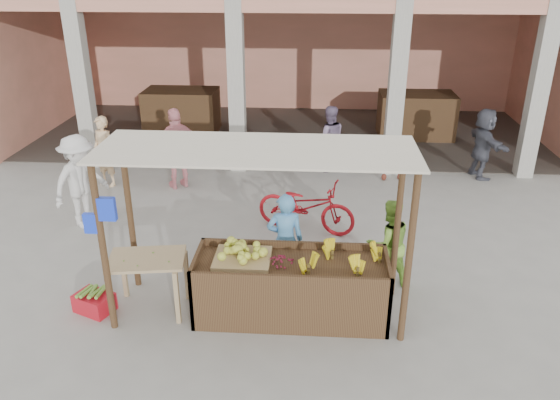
# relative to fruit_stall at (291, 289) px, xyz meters

# --- Properties ---
(ground) EXTENTS (60.00, 60.00, 0.00)m
(ground) POSITION_rel_fruit_stall_xyz_m (-0.50, 0.00, -0.40)
(ground) COLOR gray
(ground) RESTS_ON ground
(market_building) EXTENTS (14.40, 6.40, 4.20)m
(market_building) POSITION_rel_fruit_stall_xyz_m (-0.45, 8.93, 2.30)
(market_building) COLOR #EB957B
(market_building) RESTS_ON ground
(fruit_stall) EXTENTS (2.60, 0.95, 0.80)m
(fruit_stall) POSITION_rel_fruit_stall_xyz_m (0.00, 0.00, 0.00)
(fruit_stall) COLOR #523A21
(fruit_stall) RESTS_ON ground
(stall_awning) EXTENTS (4.09, 1.35, 2.39)m
(stall_awning) POSITION_rel_fruit_stall_xyz_m (-0.51, 0.06, 1.58)
(stall_awning) COLOR #523A21
(stall_awning) RESTS_ON ground
(banana_heap) EXTENTS (1.09, 0.59, 0.20)m
(banana_heap) POSITION_rel_fruit_stall_xyz_m (0.67, -0.01, 0.50)
(banana_heap) COLOR yellow
(banana_heap) RESTS_ON fruit_stall
(melon_tray) EXTENTS (0.76, 0.65, 0.20)m
(melon_tray) POSITION_rel_fruit_stall_xyz_m (-0.66, 0.05, 0.49)
(melon_tray) COLOR tan
(melon_tray) RESTS_ON fruit_stall
(berry_heap) EXTENTS (0.40, 0.32, 0.13)m
(berry_heap) POSITION_rel_fruit_stall_xyz_m (-0.15, -0.00, 0.46)
(berry_heap) COLOR maroon
(berry_heap) RESTS_ON fruit_stall
(side_table) EXTENTS (1.11, 0.82, 0.82)m
(side_table) POSITION_rel_fruit_stall_xyz_m (-1.96, -0.01, 0.28)
(side_table) COLOR tan
(side_table) RESTS_ON ground
(papaya_pile) EXTENTS (0.77, 0.44, 0.22)m
(papaya_pile) POSITION_rel_fruit_stall_xyz_m (-1.96, -0.01, 0.53)
(papaya_pile) COLOR #47902F
(papaya_pile) RESTS_ON side_table
(red_crate) EXTENTS (0.61, 0.54, 0.26)m
(red_crate) POSITION_rel_fruit_stall_xyz_m (-2.75, -0.10, -0.27)
(red_crate) COLOR red
(red_crate) RESTS_ON ground
(plantain_bundle) EXTENTS (0.41, 0.29, 0.08)m
(plantain_bundle) POSITION_rel_fruit_stall_xyz_m (-2.75, -0.10, -0.10)
(plantain_bundle) COLOR olive
(plantain_bundle) RESTS_ON red_crate
(produce_sacks) EXTENTS (0.80, 0.50, 0.61)m
(produce_sacks) POSITION_rel_fruit_stall_xyz_m (2.00, 5.15, -0.10)
(produce_sacks) COLOR maroon
(produce_sacks) RESTS_ON ground
(vendor_blue) EXTENTS (0.64, 0.51, 1.59)m
(vendor_blue) POSITION_rel_fruit_stall_xyz_m (-0.13, 0.76, 0.39)
(vendor_blue) COLOR #549CD8
(vendor_blue) RESTS_ON ground
(vendor_green) EXTENTS (0.79, 0.60, 1.46)m
(vendor_green) POSITION_rel_fruit_stall_xyz_m (1.39, 0.86, 0.33)
(vendor_green) COLOR #7EB33B
(vendor_green) RESTS_ON ground
(motorcycle) EXTENTS (1.18, 2.01, 0.99)m
(motorcycle) POSITION_rel_fruit_stall_xyz_m (0.14, 2.59, 0.10)
(motorcycle) COLOR #A3121A
(motorcycle) RESTS_ON ground
(shopper_a) EXTENTS (1.12, 1.33, 1.86)m
(shopper_a) POSITION_rel_fruit_stall_xyz_m (-3.93, 2.53, 0.53)
(shopper_a) COLOR silver
(shopper_a) RESTS_ON ground
(shopper_b) EXTENTS (1.23, 1.08, 1.85)m
(shopper_b) POSITION_rel_fruit_stall_xyz_m (-2.62, 4.46, 0.52)
(shopper_b) COLOR pink
(shopper_b) RESTS_ON ground
(shopper_d) EXTENTS (0.95, 1.64, 1.66)m
(shopper_d) POSITION_rel_fruit_stall_xyz_m (3.98, 5.50, 0.43)
(shopper_d) COLOR #4A4B56
(shopper_d) RESTS_ON ground
(shopper_e) EXTENTS (0.72, 0.64, 1.59)m
(shopper_e) POSITION_rel_fruit_stall_xyz_m (-4.21, 4.45, 0.40)
(shopper_e) COLOR #E7BB87
(shopper_e) RESTS_ON ground
(shopper_f) EXTENTS (0.87, 0.58, 1.67)m
(shopper_f) POSITION_rel_fruit_stall_xyz_m (0.58, 5.68, 0.43)
(shopper_f) COLOR slate
(shopper_f) RESTS_ON ground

